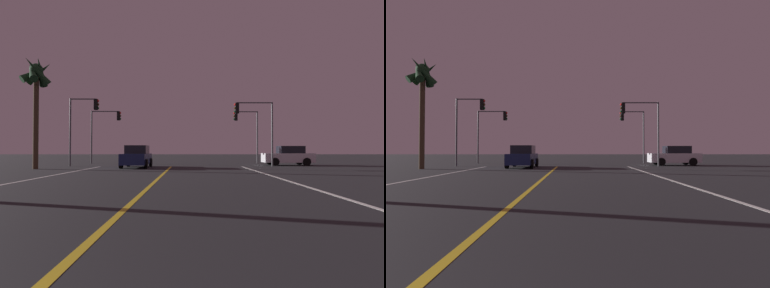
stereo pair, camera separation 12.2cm
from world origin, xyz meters
The scene contains 9 objects.
lane_edge_right centered at (5.73, 9.70, 0.00)m, with size 0.16×31.40×0.01m, color silver.
lane_center_divider centered at (0.00, 9.70, 0.00)m, with size 0.16×31.40×0.01m, color gold.
car_crossing_side centered at (10.22, 27.51, 0.82)m, with size 4.30×2.02×1.70m.
car_oncoming centered at (-2.57, 24.20, 0.82)m, with size 2.02×4.30×1.70m.
traffic_light_near_right centered at (6.83, 25.90, 3.97)m, with size 3.24×0.36×5.33m.
traffic_light_near_left centered at (-7.27, 25.90, 4.12)m, with size 2.44×0.36×5.61m.
traffic_light_far_right centered at (7.21, 31.40, 3.89)m, with size 2.49×0.36×5.28m.
traffic_light_far_left centered at (-6.93, 31.40, 3.93)m, with size 3.03×0.36×5.29m.
palm_tree_left_mid centered at (-9.37, 22.31, 6.28)m, with size 2.24×2.31×7.91m.
Camera 1 is at (1.44, 0.80, 1.33)m, focal length 28.42 mm.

